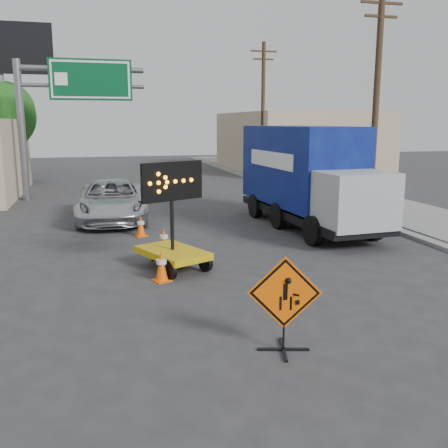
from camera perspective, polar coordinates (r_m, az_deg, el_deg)
name	(u,v)px	position (r m, az deg, el deg)	size (l,w,h in m)	color
ground	(273,326)	(9.85, 5.58, -11.47)	(100.00, 100.00, 0.00)	#2D2D30
curb_right	(304,197)	(25.96, 9.13, 3.04)	(0.40, 60.00, 0.12)	gray
sidewalk_right	(345,195)	(26.96, 13.62, 3.21)	(4.00, 60.00, 0.15)	gray
building_right_far	(296,141)	(41.78, 8.27, 9.33)	(10.00, 14.00, 4.60)	tan
highway_gantry	(64,97)	(26.50, -17.85, 13.68)	(6.18, 0.38, 6.90)	slate
billboard	(1,64)	(34.92, -24.10, 16.37)	(6.10, 0.54, 9.85)	slate
utility_pole_near	(376,101)	(21.63, 16.99, 13.30)	(1.80, 0.26, 9.00)	#432C1D
utility_pole_far	(263,109)	(34.37, 4.47, 12.94)	(1.80, 0.26, 9.00)	#432C1D
tree_left_near	(1,116)	(30.87, -24.10, 11.18)	(3.71, 3.71, 6.03)	#432C1D
tree_left_far	(5,111)	(38.93, -23.75, 11.72)	(4.10, 4.10, 6.66)	#432C1D
construction_sign	(284,302)	(8.55, 6.92, -8.80)	(1.23, 0.88, 1.67)	black
arrow_board	(173,246)	(13.25, -5.90, -2.49)	(1.93, 2.33, 2.86)	#C49C0A
pickup_truck	(112,200)	(20.31, -12.71, 2.64)	(2.63, 5.70, 1.58)	silver
box_truck	(307,182)	(18.66, 9.50, 4.73)	(2.84, 7.90, 3.70)	black
cone_a	(162,266)	(12.38, -7.16, -4.76)	(0.52, 0.52, 0.77)	#FC5E05
cone_b	(178,253)	(13.65, -5.28, -3.31)	(0.44, 0.44, 0.70)	#FC5E05
cone_c	(164,240)	(15.06, -6.89, -1.83)	(0.45, 0.45, 0.76)	#FC5E05
cone_d	(141,226)	(17.29, -9.48, -0.19)	(0.46, 0.46, 0.74)	#FC5E05
cone_e	(112,214)	(19.67, -12.72, 1.08)	(0.37, 0.37, 0.72)	#FC5E05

